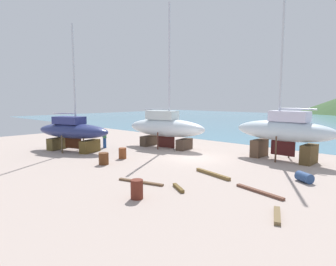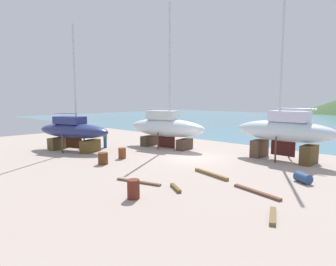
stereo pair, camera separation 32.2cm
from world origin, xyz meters
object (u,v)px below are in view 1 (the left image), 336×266
Objects in this scene: barrel_rust_far at (304,177)px; barrel_tipped_right at (137,189)px; barrel_ochre at (123,153)px; barrel_tar_black at (104,159)px; sailboat_far_slipway at (165,127)px; sailboat_small_center at (284,131)px; sailboat_large_starboard at (73,131)px; worker at (104,138)px.

barrel_tipped_right reaches higher than barrel_rust_far.
barrel_tipped_right is 1.07× the size of barrel_ochre.
barrel_rust_far is 12.30m from barrel_tar_black.
sailboat_far_slipway is 15.92× the size of barrel_ochre.
sailboat_small_center is 5.99m from barrel_rust_far.
sailboat_large_starboard is at bearing -134.19° from sailboat_far_slipway.
barrel_tar_black reaches higher than barrel_rust_far.
sailboat_small_center is 14.14× the size of barrel_tipped_right.
sailboat_small_center reaches higher than barrel_tar_black.
worker is 2.22× the size of barrel_tar_black.
sailboat_small_center reaches higher than sailboat_large_starboard.
sailboat_small_center is at bearing 40.90° from barrel_ochre.
sailboat_small_center is at bearing -49.94° from worker.
worker is at bearing 151.29° from barrel_tipped_right.
barrel_tipped_right is at bearing -101.41° from worker.
sailboat_far_slipway is 8.05m from sailboat_large_starboard.
worker is 6.86m from barrel_tar_black.
worker is 2.06× the size of barrel_tipped_right.
sailboat_large_starboard is 5.93× the size of worker.
barrel_ochre is (-11.89, -2.84, 0.14)m from barrel_rust_far.
sailboat_small_center is at bearing 122.27° from barrel_rust_far.
sailboat_small_center is (14.54, 8.52, 0.40)m from sailboat_large_starboard.
barrel_ochre is (-0.61, 2.06, 0.00)m from barrel_tar_black.
sailboat_large_starboard is 5.91m from barrel_ochre.
sailboat_large_starboard reaches higher than barrel_tar_black.
barrel_ochre is at bearing -88.52° from sailboat_far_slipway.
barrel_rust_far is 1.05× the size of barrel_tipped_right.
barrel_ochre is (-8.85, -7.66, -1.70)m from sailboat_small_center.
barrel_tipped_right is (12.36, -6.77, -0.49)m from worker.
sailboat_small_center is 13.46× the size of barrel_rust_far.
sailboat_far_slipway is 8.14m from barrel_tar_black.
barrel_tipped_right is at bearing -33.76° from barrel_ochre.
sailboat_large_starboard reaches higher than barrel_tipped_right.
barrel_tipped_right is (-1.49, -12.58, -1.67)m from sailboat_small_center.
barrel_tar_black is (6.31, -1.20, -1.30)m from sailboat_large_starboard.
sailboat_large_starboard is 16.86m from sailboat_small_center.
sailboat_large_starboard is at bearing 162.74° from barrel_tipped_right.
barrel_rust_far is at bearing 23.50° from barrel_tar_black.
sailboat_large_starboard is at bearing -171.41° from barrel_ochre.
sailboat_large_starboard is (-4.58, -6.62, -0.16)m from sailboat_far_slipway.
barrel_tipped_right is 7.33m from barrel_tar_black.
sailboat_far_slipway is 13.71m from barrel_tipped_right.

